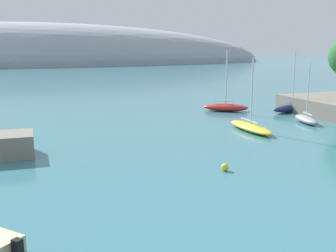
% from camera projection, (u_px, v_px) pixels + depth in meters
% --- Properties ---
extents(distant_ridge, '(245.17, 59.97, 38.67)m').
position_uv_depth(distant_ridge, '(27.00, 64.00, 195.06)').
color(distant_ridge, '#999EA8').
rests_on(distant_ridge, ground).
extents(sailboat_yellow_near_shore, '(2.18, 8.15, 8.19)m').
position_uv_depth(sailboat_yellow_near_shore, '(251.00, 127.00, 47.16)').
color(sailboat_yellow_near_shore, yellow).
rests_on(sailboat_yellow_near_shore, water).
extents(sailboat_grey_mid_mooring, '(2.94, 5.76, 7.46)m').
position_uv_depth(sailboat_grey_mid_mooring, '(306.00, 119.00, 51.82)').
color(sailboat_grey_mid_mooring, gray).
rests_on(sailboat_grey_mid_mooring, water).
extents(sailboat_red_outer_mooring, '(6.67, 5.48, 8.80)m').
position_uv_depth(sailboat_red_outer_mooring, '(226.00, 107.00, 60.93)').
color(sailboat_red_outer_mooring, red).
rests_on(sailboat_red_outer_mooring, water).
extents(sailboat_navy_end_of_line, '(7.84, 3.43, 8.87)m').
position_uv_depth(sailboat_navy_end_of_line, '(292.00, 108.00, 60.37)').
color(sailboat_navy_end_of_line, navy).
rests_on(sailboat_navy_end_of_line, water).
extents(mooring_buoy_yellow, '(0.59, 0.59, 0.59)m').
position_uv_depth(mooring_buoy_yellow, '(225.00, 167.00, 32.39)').
color(mooring_buoy_yellow, yellow).
rests_on(mooring_buoy_yellow, water).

